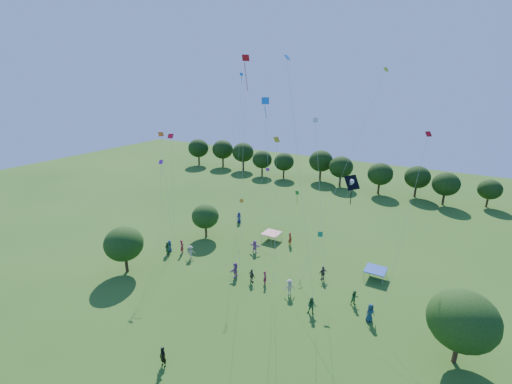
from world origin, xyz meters
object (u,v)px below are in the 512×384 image
object	(u,v)px
tent_red_stripe	(272,233)
red_high_kite	(245,97)
near_tree_west	(124,244)
tent_blue	(376,270)
near_tree_north	(205,216)
near_tree_east	(463,320)
man_in_black	(163,357)
pirate_kite	(351,185)

from	to	relation	value
tent_red_stripe	red_high_kite	world-z (taller)	red_high_kite
near_tree_west	tent_red_stripe	bearing A→B (deg)	55.76
red_high_kite	tent_blue	bearing A→B (deg)	13.22
near_tree_west	tent_blue	xyz separation A→B (m)	(25.03, 12.96, -2.50)
red_high_kite	tent_red_stripe	bearing A→B (deg)	86.92
near_tree_north	tent_blue	xyz separation A→B (m)	(22.91, 1.02, -2.04)
tent_red_stripe	near_tree_east	bearing A→B (deg)	-27.93
near_tree_west	red_high_kite	distance (m)	21.12
near_tree_north	red_high_kite	xyz separation A→B (m)	(8.17, -2.45, 16.27)
red_high_kite	near_tree_west	bearing A→B (deg)	-137.30
tent_red_stripe	man_in_black	size ratio (longest dim) A/B	1.29
near_tree_north	near_tree_east	xyz separation A→B (m)	(30.86, -8.20, 0.83)
tent_blue	red_high_kite	xyz separation A→B (m)	(-14.74, -3.46, 18.31)
man_in_black	pirate_kite	bearing A→B (deg)	53.92
tent_red_stripe	tent_blue	xyz separation A→B (m)	(14.41, -2.64, 0.00)
man_in_black	pirate_kite	xyz separation A→B (m)	(10.05, 12.19, 12.15)
man_in_black	red_high_kite	bearing A→B (deg)	104.05
near_tree_north	man_in_black	xyz separation A→B (m)	(11.45, -19.93, -2.23)
near_tree_east	tent_red_stripe	world-z (taller)	near_tree_east
tent_blue	man_in_black	distance (m)	23.87
tent_red_stripe	man_in_black	distance (m)	23.77
tent_blue	near_tree_west	bearing A→B (deg)	-152.62
tent_blue	near_tree_north	bearing A→B (deg)	-177.46
pirate_kite	tent_red_stripe	bearing A→B (deg)	138.79
tent_blue	red_high_kite	size ratio (longest dim) A/B	0.10
near_tree_north	near_tree_east	size ratio (longest dim) A/B	0.77
near_tree_east	pirate_kite	xyz separation A→B (m)	(-9.36, 0.47, 9.09)
near_tree_west	near_tree_east	distance (m)	33.21
pirate_kite	tent_blue	bearing A→B (deg)	80.86
near_tree_west	near_tree_north	world-z (taller)	near_tree_west
near_tree_north	near_tree_east	world-z (taller)	near_tree_east
man_in_black	pirate_kite	size ratio (longest dim) A/B	0.14
tent_blue	man_in_black	world-z (taller)	man_in_black
near_tree_west	tent_red_stripe	xyz separation A→B (m)	(10.62, 15.61, -2.50)
tent_blue	pirate_kite	distance (m)	14.89
near_tree_east	pirate_kite	size ratio (longest dim) A/B	0.50
near_tree_west	tent_red_stripe	world-z (taller)	near_tree_west
pirate_kite	near_tree_west	bearing A→B (deg)	-169.88
tent_red_stripe	pirate_kite	bearing A→B (deg)	-41.21
near_tree_north	tent_red_stripe	bearing A→B (deg)	23.30
near_tree_west	near_tree_north	xyz separation A→B (m)	(2.13, 11.95, -0.46)
tent_blue	tent_red_stripe	bearing A→B (deg)	169.61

